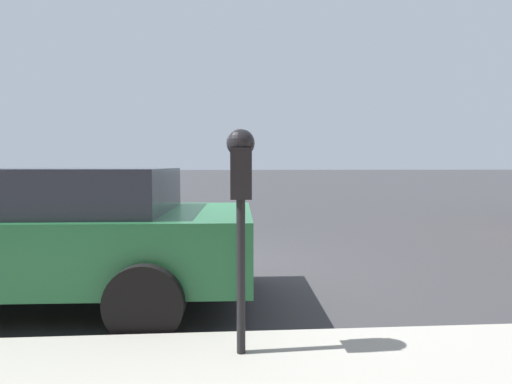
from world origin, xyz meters
TOP-DOWN VIEW (x-y plane):
  - ground_plane at (0.00, 0.00)m, footprint 220.00×220.00m
  - parking_meter at (-2.55, -0.80)m, footprint 0.21×0.19m
  - car_green at (-1.13, 1.30)m, footprint 2.07×4.62m

SIDE VIEW (x-z plane):
  - ground_plane at x=0.00m, z-range 0.00..0.00m
  - car_green at x=-1.13m, z-range 0.06..1.44m
  - parking_meter at x=-2.55m, z-range 0.53..2.07m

